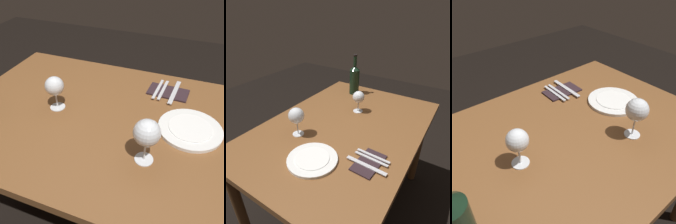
{
  "view_description": "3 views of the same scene",
  "coord_description": "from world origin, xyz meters",
  "views": [
    {
      "loc": [
        0.33,
        -0.77,
        1.4
      ],
      "look_at": [
        0.05,
        -0.02,
        0.79
      ],
      "focal_mm": 40.01,
      "sensor_mm": 36.0,
      "label": 1
    },
    {
      "loc": [
        0.94,
        0.57,
        1.44
      ],
      "look_at": [
        0.02,
        -0.03,
        0.84
      ],
      "focal_mm": 33.15,
      "sensor_mm": 36.0,
      "label": 2
    },
    {
      "loc": [
        -0.49,
        -0.58,
        1.4
      ],
      "look_at": [
        0.02,
        0.02,
        0.84
      ],
      "focal_mm": 38.86,
      "sensor_mm": 36.0,
      "label": 3
    }
  ],
  "objects": [
    {
      "name": "ground_plane",
      "position": [
        0.0,
        0.0,
        0.0
      ],
      "size": [
        6.0,
        6.0,
        0.0
      ],
      "primitive_type": "plane",
      "color": "black"
    },
    {
      "name": "wine_glass_right",
      "position": [
        0.22,
        -0.18,
        0.86
      ],
      "size": [
        0.09,
        0.09,
        0.17
      ],
      "color": "white",
      "rests_on": "dining_table"
    },
    {
      "name": "wine_glass_left",
      "position": [
        -0.22,
        -0.02,
        0.85
      ],
      "size": [
        0.08,
        0.08,
        0.15
      ],
      "color": "white",
      "rests_on": "dining_table"
    },
    {
      "name": "table_knife",
      "position": [
        0.25,
        0.28,
        0.75
      ],
      "size": [
        0.03,
        0.21,
        0.0
      ],
      "color": "silver",
      "rests_on": "folded_napkin"
    },
    {
      "name": "fork_inner",
      "position": [
        0.2,
        0.28,
        0.75
      ],
      "size": [
        0.02,
        0.18,
        0.0
      ],
      "color": "silver",
      "rests_on": "folded_napkin"
    },
    {
      "name": "dinner_plate",
      "position": [
        0.35,
        0.04,
        0.75
      ],
      "size": [
        0.25,
        0.25,
        0.02
      ],
      "color": "white",
      "rests_on": "dining_table"
    },
    {
      "name": "fork_outer",
      "position": [
        0.17,
        0.28,
        0.75
      ],
      "size": [
        0.02,
        0.18,
        0.0
      ],
      "color": "silver",
      "rests_on": "folded_napkin"
    },
    {
      "name": "dining_table",
      "position": [
        0.0,
        0.0,
        0.65
      ],
      "size": [
        1.3,
        0.9,
        0.74
      ],
      "color": "brown",
      "rests_on": "ground"
    },
    {
      "name": "wine_bottle",
      "position": [
        -0.48,
        -0.19,
        0.86
      ],
      "size": [
        0.08,
        0.08,
        0.32
      ],
      "color": "black",
      "rests_on": "dining_table"
    },
    {
      "name": "folded_napkin",
      "position": [
        0.22,
        0.28,
        0.74
      ],
      "size": [
        0.2,
        0.12,
        0.01
      ],
      "color": "#2D1E23",
      "rests_on": "dining_table"
    }
  ]
}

